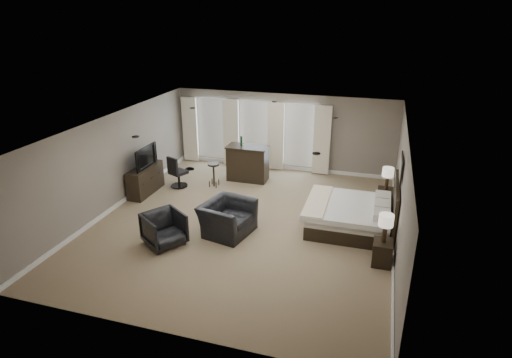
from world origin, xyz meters
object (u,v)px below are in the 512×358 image
(lamp_far, at_px, (387,179))
(bar_stool_right, at_px, (244,165))
(armchair_far, at_px, (164,228))
(bar_stool_left, at_px, (214,175))
(dresser, at_px, (145,180))
(bar_counter, at_px, (248,163))
(tv, at_px, (144,165))
(lamp_near, at_px, (385,228))
(nightstand_near, at_px, (382,253))
(nightstand_far, at_px, (385,199))
(desk_chair, at_px, (178,171))
(armchair_near, at_px, (227,213))
(bed, at_px, (348,204))

(lamp_far, relative_size, bar_stool_right, 0.92)
(armchair_far, height_order, bar_stool_left, armchair_far)
(lamp_far, height_order, dresser, lamp_far)
(lamp_far, bearing_deg, bar_counter, 167.76)
(bar_stool_left, distance_m, bar_stool_right, 1.34)
(lamp_far, height_order, tv, lamp_far)
(bar_stool_left, bearing_deg, lamp_near, -30.37)
(nightstand_near, bearing_deg, nightstand_far, 90.00)
(nightstand_far, relative_size, dresser, 0.40)
(dresser, xyz_separation_m, armchair_far, (1.99, -2.56, 0.02))
(armchair_far, height_order, desk_chair, desk_chair)
(lamp_far, distance_m, dresser, 7.00)
(bar_stool_left, xyz_separation_m, desk_chair, (-1.03, -0.35, 0.13))
(bar_stool_left, bearing_deg, bar_counter, 43.72)
(tv, height_order, bar_counter, bar_counter)
(lamp_far, height_order, bar_stool_right, lamp_far)
(nightstand_far, bearing_deg, dresser, -172.19)
(lamp_near, distance_m, armchair_near, 3.74)
(dresser, distance_m, desk_chair, 1.04)
(nightstand_far, relative_size, lamp_far, 0.89)
(nightstand_far, xyz_separation_m, armchair_far, (-4.93, -3.51, 0.16))
(lamp_far, distance_m, armchair_far, 6.07)
(lamp_near, bearing_deg, dresser, 164.26)
(lamp_near, xyz_separation_m, dresser, (-6.92, 1.95, -0.45))
(armchair_near, distance_m, bar_stool_left, 3.04)
(armchair_near, xyz_separation_m, armchair_far, (-1.23, -0.95, -0.10))
(lamp_far, distance_m, tv, 6.98)
(bed, xyz_separation_m, bar_stool_right, (-3.67, 2.77, -0.32))
(lamp_near, height_order, armchair_far, lamp_near)
(dresser, bearing_deg, desk_chair, 43.95)
(tv, relative_size, bar_stool_right, 1.60)
(dresser, height_order, bar_counter, bar_counter)
(lamp_far, relative_size, tv, 0.58)
(lamp_near, height_order, bar_stool_right, lamp_near)
(nightstand_far, distance_m, bar_counter, 4.40)
(nightstand_far, xyz_separation_m, lamp_near, (0.00, -2.90, 0.58))
(armchair_far, bearing_deg, desk_chair, 55.16)
(desk_chair, bearing_deg, bar_counter, -124.21)
(bed, xyz_separation_m, lamp_far, (0.89, 1.45, 0.21))
(nightstand_near, bearing_deg, armchair_far, -172.92)
(dresser, xyz_separation_m, bar_stool_left, (1.77, 1.07, -0.04))
(nightstand_far, distance_m, armchair_near, 4.51)
(nightstand_near, relative_size, bar_stool_left, 0.72)
(nightstand_near, bearing_deg, dresser, 164.26)
(nightstand_near, bearing_deg, lamp_near, -90.00)
(armchair_near, distance_m, bar_counter, 3.54)
(dresser, xyz_separation_m, tv, (0.00, 0.00, 0.49))
(desk_chair, bearing_deg, bed, -168.88)
(armchair_far, bearing_deg, nightstand_near, -48.54)
(tv, distance_m, armchair_near, 3.61)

